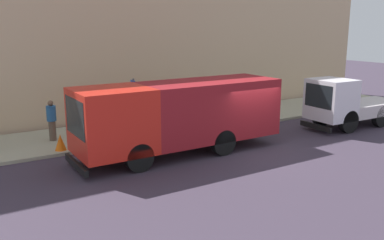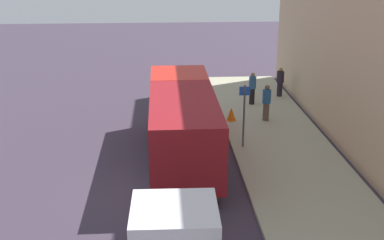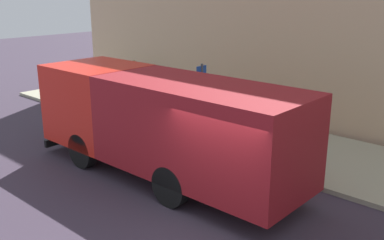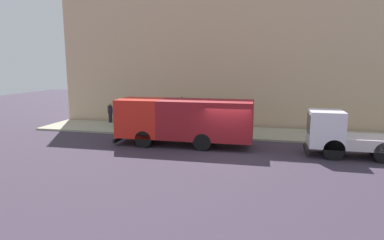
% 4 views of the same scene
% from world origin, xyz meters
% --- Properties ---
extents(ground, '(80.00, 80.00, 0.00)m').
position_xyz_m(ground, '(0.00, 0.00, 0.00)').
color(ground, '#3B3040').
extents(sidewalk, '(4.19, 30.00, 0.13)m').
position_xyz_m(sidewalk, '(5.09, 0.00, 0.07)').
color(sidewalk, '#A6A388').
rests_on(sidewalk, ground).
extents(building_facade, '(0.50, 30.00, 11.70)m').
position_xyz_m(building_facade, '(7.69, 0.00, 5.85)').
color(building_facade, '#D1B087').
rests_on(building_facade, ground).
extents(large_utility_truck, '(2.45, 8.36, 2.82)m').
position_xyz_m(large_utility_truck, '(0.91, 2.81, 1.63)').
color(large_utility_truck, red).
rests_on(large_utility_truck, ground).
extents(small_flatbed_truck, '(2.03, 5.63, 2.48)m').
position_xyz_m(small_flatbed_truck, '(0.38, -6.35, 1.16)').
color(small_flatbed_truck, white).
rests_on(small_flatbed_truck, ground).
extents(pedestrian_walking, '(0.55, 0.55, 1.74)m').
position_xyz_m(pedestrian_walking, '(5.05, 6.73, 1.04)').
color(pedestrian_walking, brown).
rests_on(pedestrian_walking, sidewalk).
extents(pedestrian_standing, '(0.52, 0.52, 1.70)m').
position_xyz_m(pedestrian_standing, '(4.85, 9.29, 1.02)').
color(pedestrian_standing, black).
rests_on(pedestrian_standing, sidewalk).
extents(pedestrian_third, '(0.56, 0.56, 1.62)m').
position_xyz_m(pedestrian_third, '(6.64, 10.62, 0.98)').
color(pedestrian_third, black).
rests_on(pedestrian_third, sidewalk).
extents(traffic_cone_orange, '(0.45, 0.45, 0.64)m').
position_xyz_m(traffic_cone_orange, '(3.42, 6.82, 0.45)').
color(traffic_cone_orange, orange).
rests_on(traffic_cone_orange, sidewalk).
extents(street_sign_post, '(0.44, 0.08, 2.63)m').
position_xyz_m(street_sign_post, '(3.45, 3.61, 1.68)').
color(street_sign_post, '#4C5156').
rests_on(street_sign_post, sidewalk).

